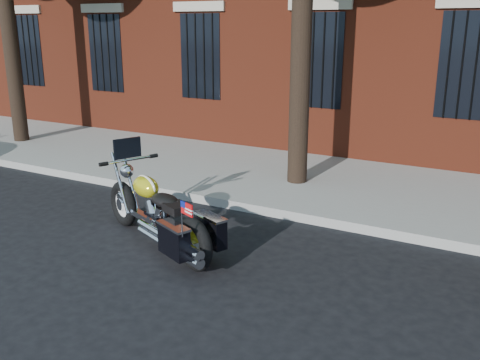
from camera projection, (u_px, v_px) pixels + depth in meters
The scene contains 4 objects.
ground at pixel (186, 235), 7.78m from camera, with size 120.00×120.00×0.00m, color black.
curb at pixel (233, 204), 8.91m from camera, with size 40.00×0.16×0.15m, color gray.
sidewalk at pixel (281, 177), 10.49m from camera, with size 40.00×3.60×0.15m, color gray.
motorcycle at pixel (160, 217), 7.18m from camera, with size 2.50×1.51×1.40m.
Camera 1 is at (4.21, -5.94, 2.97)m, focal length 40.00 mm.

